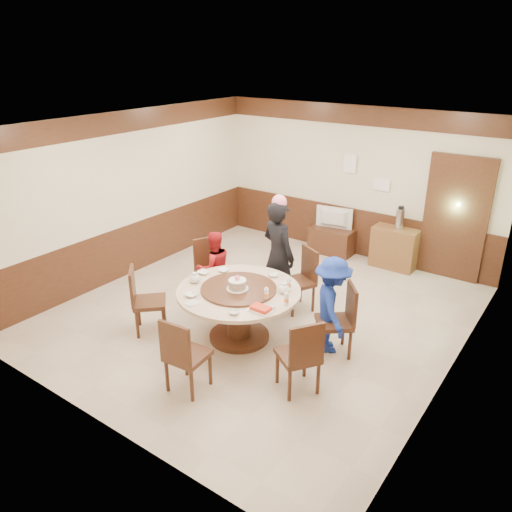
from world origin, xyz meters
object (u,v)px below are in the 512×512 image
Objects in this scene: side_cabinet at (394,248)px; birthday_cake at (237,284)px; person_red at (214,268)px; thermos at (400,219)px; person_standing at (278,255)px; banquet_table at (239,304)px; tv_stand at (332,241)px; shrimp_platter at (261,309)px; person_blue at (332,305)px; television at (333,218)px.

birthday_cake is at bearing -102.77° from side_cabinet.
thermos is at bearing 176.84° from person_red.
birthday_cake is at bearing 110.64° from person_standing.
banquet_table reaches higher than tv_stand.
side_cabinet is (1.79, 2.94, -0.22)m from person_red.
thermos is (0.29, 3.88, 0.16)m from shrimp_platter.
birthday_cake is at bearing -103.37° from thermos.
side_cabinet is 0.57m from thermos.
person_blue is (1.23, -0.61, -0.19)m from person_standing.
thermos is at bearing 76.29° from banquet_table.
television is (0.00, 0.00, 0.46)m from tv_stand.
tv_stand is (-0.99, 3.85, -0.53)m from shrimp_platter.
tv_stand is (-0.43, 3.58, -0.60)m from birthday_cake.
shrimp_platter is at bearing -28.37° from banquet_table.
television is at bearing 96.82° from birthday_cake.
person_standing reaches higher than shrimp_platter.
birthday_cake is at bearing 87.05° from television.
birthday_cake is 0.63m from shrimp_platter.
thermos reaches higher than television.
tv_stand is 1.46m from thermos.
television is (-0.42, 3.54, 0.17)m from banquet_table.
side_cabinet is (-0.31, 3.08, -0.28)m from person_blue.
banquet_table is 0.98× the size of person_standing.
person_standing is at bearing -111.17° from thermos.
banquet_table is 1.27× the size of person_blue.
birthday_cake is 0.37× the size of side_cabinet.
tv_stand is at bearing -12.84° from person_blue.
banquet_table is 1.15m from person_red.
tv_stand is at bearing -66.57° from person_standing.
shrimp_platter is at bearing -94.33° from thermos.
shrimp_platter is (0.66, -1.41, -0.07)m from person_standing.
birthday_cake reaches higher than tv_stand.
banquet_table is 2.33× the size of television.
person_blue is 3.42m from television.
person_red reaches higher than banquet_table.
person_standing is 2.68m from side_cabinet.
person_red is at bearing 43.84° from person_standing.
side_cabinet is at bearing 1.38° from tv_stand.
shrimp_platter is (0.58, -0.31, 0.24)m from banquet_table.
person_blue is at bearing 54.63° from shrimp_platter.
shrimp_platter is at bearing -75.55° from tv_stand.
thermos is (1.29, 0.03, 0.69)m from tv_stand.
banquet_table is 3.66m from side_cabinet.
banquet_table is 1.96× the size of tv_stand.
person_blue reaches higher than tv_stand.
banquet_table is at bearing -83.30° from tv_stand.
banquet_table reaches higher than side_cabinet.
tv_stand is 1.19× the size of television.
person_red reaches higher than shrimp_platter.
shrimp_platter is at bearing 104.69° from person_blue.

